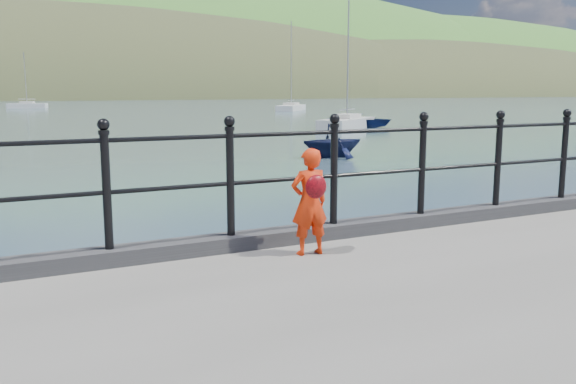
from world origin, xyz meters
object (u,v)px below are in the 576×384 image
railing (284,165)px  sailboat_deep (27,106)px  launch_navy (333,141)px  launch_blue (359,120)px  sailboat_far (291,108)px  sailboat_near (347,124)px  child (310,201)px

railing → sailboat_deep: sailboat_deep is taller
launch_navy → launch_blue: bearing=-35.0°
launch_blue → sailboat_far: bearing=27.6°
sailboat_far → launch_blue: bearing=-159.6°
sailboat_far → sailboat_near: size_ratio=1.28×
sailboat_deep → launch_navy: bearing=-64.9°
child → sailboat_deep: (3.45, 89.81, -1.19)m
railing → child: size_ratio=17.35×
launch_blue → sailboat_near: (-1.81, -1.25, -0.13)m
child → sailboat_deep: size_ratio=0.13×
child → launch_navy: child is taller
railing → sailboat_far: sailboat_far is taller
launch_navy → sailboat_far: sailboat_far is taller
child → sailboat_far: 72.22m
sailboat_deep → child: bearing=-71.6°
railing → sailboat_deep: 89.37m
child → launch_blue: bearing=-120.6°
child → sailboat_deep: sailboat_deep is taller
child → launch_blue: child is taller
launch_blue → sailboat_near: sailboat_near is taller
railing → launch_navy: (9.38, 14.65, -1.16)m
launch_navy → sailboat_far: (23.35, 49.22, -0.32)m
launch_navy → sailboat_deep: sailboat_deep is taller
launch_blue → sailboat_deep: size_ratio=0.57×
sailboat_far → sailboat_near: bearing=-161.6°
sailboat_deep → launch_blue: bearing=-52.7°
railing → sailboat_near: size_ratio=2.06×
child → sailboat_far: (32.71, 64.38, -1.19)m
sailboat_deep → sailboat_near: bearing=-54.6°
child → sailboat_deep: bearing=-88.7°
launch_blue → launch_navy: size_ratio=1.82×
sailboat_deep → sailboat_far: size_ratio=0.71×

